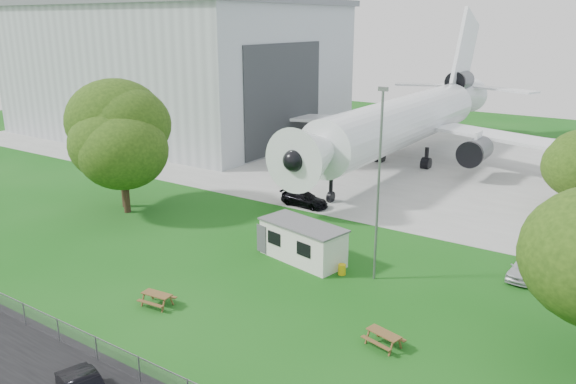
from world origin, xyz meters
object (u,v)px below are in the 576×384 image
Objects in this scene: hangar at (176,67)px; airliner at (408,118)px; site_cabin at (303,242)px; picnic_west at (158,305)px; picnic_east at (383,346)px.

airliner is at bearing -0.22° from hangar.
site_cabin is 3.87× the size of picnic_west.
hangar is at bearing 179.78° from airliner.
airliner is 39.42m from picnic_east.
picnic_east is (12.63, 3.39, 0.00)m from picnic_west.
site_cabin reaches higher than picnic_west.
site_cabin is at bearing -36.16° from hangar.
hangar is 23.89× the size of picnic_east.
picnic_west is at bearing -88.07° from airliner.
hangar is at bearing 157.71° from picnic_east.
hangar is at bearing 143.84° from site_cabin.
airliner is at bearing 99.23° from site_cabin.
picnic_west is at bearing -47.00° from hangar.
airliner reaches higher than picnic_west.
hangar is 36.21m from airliner.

